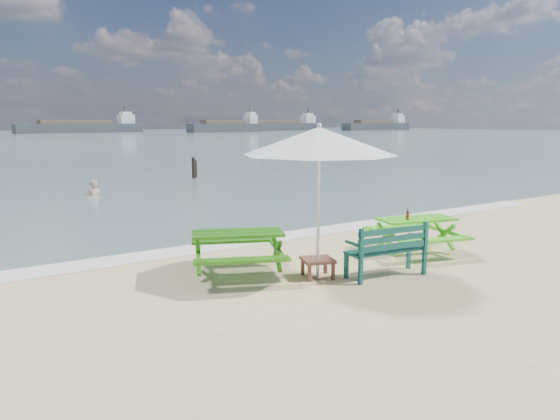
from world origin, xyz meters
TOP-DOWN VIEW (x-y plane):
  - foam_strip at (0.00, 4.60)m, footprint 22.00×0.90m
  - picnic_table_left at (-1.77, 2.33)m, footprint 2.32×2.41m
  - picnic_table_right at (2.23, 1.54)m, footprint 2.06×2.19m
  - park_bench at (0.41, 0.64)m, footprint 1.62×0.73m
  - side_table at (-0.68, 1.28)m, footprint 0.72×0.72m
  - patio_umbrella at (-0.68, 1.28)m, footprint 3.60×3.60m
  - beer_bottle at (1.88, 1.48)m, footprint 0.07×0.07m
  - swimmer at (-0.86, 15.12)m, footprint 0.67×0.46m
  - mooring_pilings at (5.20, 18.72)m, footprint 0.56×0.76m
  - cargo_ships at (53.81, 124.06)m, footprint 146.88×32.09m

SIDE VIEW (x-z plane):
  - swimmer at x=-0.86m, z-range -1.18..0.60m
  - foam_strip at x=0.00m, z-range 0.00..0.01m
  - side_table at x=-0.68m, z-range 0.01..0.37m
  - park_bench at x=0.41m, z-range -0.18..0.78m
  - picnic_table_right at x=2.23m, z-range -0.02..0.77m
  - mooring_pilings at x=5.20m, z-range -0.24..1.01m
  - picnic_table_left at x=-1.77m, z-range -0.02..0.79m
  - beer_bottle at x=1.88m, z-range 0.74..1.00m
  - cargo_ships at x=53.81m, z-range -1.02..3.38m
  - patio_umbrella at x=-0.68m, z-range 1.12..3.88m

